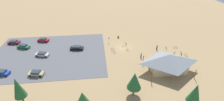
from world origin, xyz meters
TOP-DOWN VIEW (x-y plane):
  - ground at (0.00, 0.00)m, footprint 160.00×160.00m
  - parking_lot_asphalt at (26.90, 1.65)m, footprint 39.08×29.04m
  - bike_pavilion at (-10.72, 14.71)m, footprint 13.09×9.07m
  - trash_bin at (0.94, -8.41)m, footprint 0.60×0.60m
  - lot_sign at (5.17, -4.88)m, footprint 0.56×0.08m
  - pine_west at (13.64, 27.55)m, footprint 3.80×3.80m
  - pine_far_west at (-10.22, 29.10)m, footprint 2.91×2.91m
  - pine_far_east at (1.58, 23.16)m, footprint 3.56×3.56m
  - pine_midwest at (27.78, 23.76)m, footprint 2.70×2.70m
  - bicycle_yellow_yard_center at (-0.21, -0.77)m, footprint 1.80×0.48m
  - bicycle_silver_edge_north at (-19.32, 6.41)m, footprint 0.64×1.70m
  - bicycle_green_trailside at (-15.45, 2.44)m, footprint 0.48×1.82m
  - bicycle_orange_back_row at (-0.97, 1.86)m, footprint 0.85×1.53m
  - bicycle_purple_edge_south at (-1.29, -2.51)m, footprint 0.52×1.72m
  - bicycle_teal_by_bin at (4.33, 0.96)m, footprint 1.25×1.28m
  - bicycle_white_yard_front at (-16.93, 6.17)m, footprint 1.24×1.34m
  - bicycle_blue_lone_west at (4.26, 3.11)m, footprint 1.37×1.17m
  - bicycle_red_yard_left at (-20.30, 7.94)m, footprint 0.48×1.65m
  - bicycle_black_near_sign at (-19.00, 2.55)m, footprint 1.74×0.64m
  - car_black_by_curb at (17.42, -0.60)m, footprint 5.01×2.49m
  - car_silver_inner_stall at (28.96, 2.51)m, footprint 4.84×2.82m
  - car_maroon_end_stall at (42.23, -7.77)m, footprint 4.49×2.44m
  - car_tan_far_end at (28.05, 12.96)m, footprint 4.55×2.40m
  - car_blue_mid_lot at (38.13, 11.45)m, footprint 4.63×2.65m
  - car_green_second_row at (37.26, -3.77)m, footprint 4.90×3.12m
  - car_red_front_row at (31.26, -8.38)m, footprint 4.59×2.60m
  - visitor_near_lot at (-11.81, 2.55)m, footprint 0.36×0.39m
  - visitor_crossing_yard at (-4.66, 7.12)m, footprint 0.36×0.36m

SIDE VIEW (x-z plane):
  - ground at x=0.00m, z-range 0.00..0.00m
  - parking_lot_asphalt at x=26.90m, z-range 0.00..0.05m
  - bicycle_purple_edge_south at x=-1.29m, z-range -0.03..0.72m
  - bicycle_teal_by_bin at x=4.33m, z-range -0.03..0.73m
  - bicycle_blue_lone_west at x=4.26m, z-range -0.04..0.77m
  - bicycle_yellow_yard_center at x=-0.21m, z-range -0.06..0.81m
  - bicycle_red_yard_left at x=-20.30m, z-range -0.05..0.81m
  - bicycle_silver_edge_north at x=-19.32m, z-range -0.02..0.80m
  - bicycle_black_near_sign at x=-19.00m, z-range -0.06..0.84m
  - bicycle_green_trailside at x=-15.45m, z-range -0.04..0.83m
  - bicycle_orange_back_row at x=-0.97m, z-range -0.06..0.85m
  - bicycle_white_yard_front at x=-16.93m, z-range -0.03..0.82m
  - trash_bin at x=0.94m, z-range 0.00..0.90m
  - car_blue_mid_lot at x=38.13m, z-range 0.05..1.37m
  - car_silver_inner_stall at x=28.96m, z-range 0.05..1.38m
  - car_maroon_end_stall at x=42.23m, z-range 0.05..1.42m
  - car_black_by_curb at x=17.42m, z-range 0.05..1.44m
  - car_tan_far_end at x=28.05m, z-range 0.04..1.49m
  - car_red_front_row at x=31.26m, z-range 0.04..1.50m
  - car_green_second_row at x=37.26m, z-range 0.04..1.51m
  - visitor_crossing_yard at x=-4.66m, z-range 0.05..1.92m
  - visitor_near_lot at x=-11.81m, z-range 0.05..1.93m
  - lot_sign at x=5.17m, z-range 0.31..2.51m
  - bike_pavilion at x=-10.72m, z-range 0.46..6.11m
  - pine_west at x=13.64m, z-range 0.97..7.29m
  - pine_far_east at x=1.58m, z-range 1.10..7.79m
  - pine_far_west at x=-10.22m, z-range 1.29..8.80m
  - pine_midwest at x=27.78m, z-range 1.37..9.43m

